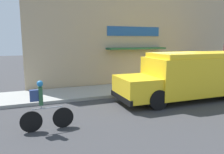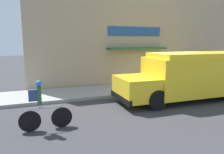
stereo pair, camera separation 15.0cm
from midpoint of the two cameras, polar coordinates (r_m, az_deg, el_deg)
name	(u,v)px [view 2 (the right image)]	position (r m, az deg, el deg)	size (l,w,h in m)	color
ground_plane	(166,93)	(12.43, 14.22, -3.97)	(70.00, 70.00, 0.00)	#38383A
sidewalk	(153,87)	(13.49, 11.02, -2.47)	(28.00, 2.64, 0.15)	#999993
storefront	(142,38)	(14.45, 8.25, 9.95)	(14.40, 0.97, 5.95)	tan
school_bus	(192,75)	(11.25, 20.57, 0.45)	(6.90, 2.72, 2.26)	yellow
cyclist	(42,107)	(7.28, -17.31, -7.48)	(1.67, 0.20, 1.62)	black
trash_bin	(170,75)	(14.85, 15.17, 0.38)	(0.60, 0.60, 0.82)	#38383D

